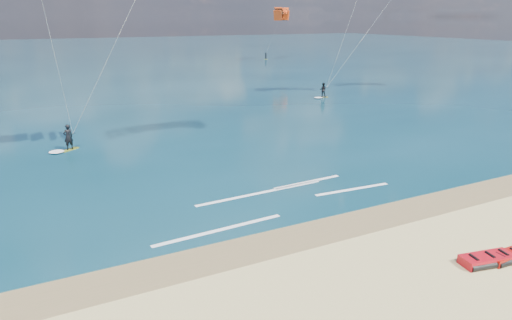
{
  "coord_description": "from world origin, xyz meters",
  "views": [
    {
      "loc": [
        -10.28,
        -11.89,
        8.98
      ],
      "look_at": [
        -0.15,
        8.0,
        1.95
      ],
      "focal_mm": 32.0,
      "sensor_mm": 36.0,
      "label": 1
    }
  ],
  "objects_px": {
    "packed_kite_left": "(512,259)",
    "kitesurfer_main": "(79,32)",
    "kitesurfer_far": "(354,25)",
    "packed_kite_mid": "(486,264)"
  },
  "relations": [
    {
      "from": "packed_kite_left",
      "to": "kitesurfer_far",
      "type": "relative_size",
      "value": 0.16
    },
    {
      "from": "kitesurfer_main",
      "to": "kitesurfer_far",
      "type": "xyz_separation_m",
      "value": [
        30.16,
        11.36,
        0.06
      ]
    },
    {
      "from": "packed_kite_left",
      "to": "packed_kite_mid",
      "type": "height_order",
      "value": "packed_kite_mid"
    },
    {
      "from": "packed_kite_left",
      "to": "kitesurfer_main",
      "type": "distance_m",
      "value": 25.84
    },
    {
      "from": "kitesurfer_main",
      "to": "kitesurfer_far",
      "type": "relative_size",
      "value": 1.0
    },
    {
      "from": "packed_kite_left",
      "to": "kitesurfer_main",
      "type": "relative_size",
      "value": 0.16
    },
    {
      "from": "kitesurfer_far",
      "to": "kitesurfer_main",
      "type": "bearing_deg",
      "value": -143.52
    },
    {
      "from": "packed_kite_left",
      "to": "kitesurfer_far",
      "type": "bearing_deg",
      "value": 63.28
    },
    {
      "from": "packed_kite_left",
      "to": "kitesurfer_main",
      "type": "height_order",
      "value": "kitesurfer_main"
    },
    {
      "from": "kitesurfer_main",
      "to": "packed_kite_mid",
      "type": "bearing_deg",
      "value": -98.05
    }
  ]
}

